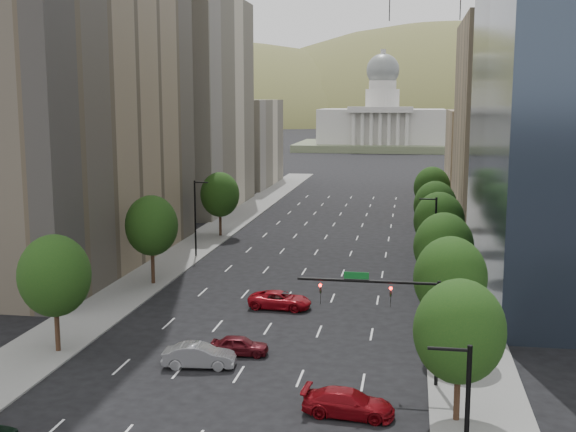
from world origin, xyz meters
The scene contains 24 objects.
sidewalk_left centered at (-15.50, 60.00, 0.07)m, with size 6.00×200.00×0.15m, color slate.
sidewalk_right centered at (15.50, 60.00, 0.07)m, with size 6.00×200.00×0.15m, color slate.
midrise_cream_left centered at (-25.00, 103.00, 17.50)m, with size 14.00×30.00×35.00m, color beige.
filler_left centered at (-25.00, 136.00, 9.00)m, with size 14.00×26.00×18.00m, color beige.
parking_tan_right centered at (25.00, 100.00, 15.00)m, with size 14.00×30.00×30.00m, color #8C7759.
filler_right centered at (25.00, 133.00, 8.00)m, with size 14.00×26.00×16.00m, color #8C7759.
tree_right_0 centered at (14.00, 25.00, 5.39)m, with size 5.20×5.20×8.39m.
tree_right_1 centered at (14.00, 36.00, 5.75)m, with size 5.20×5.20×8.75m.
tree_right_2 centered at (14.00, 48.00, 5.60)m, with size 5.20×5.20×8.61m.
tree_right_3 centered at (14.00, 60.00, 5.89)m, with size 5.20×5.20×8.89m.
tree_right_4 centered at (14.00, 74.00, 5.46)m, with size 5.20×5.20×8.46m.
tree_right_5 centered at (14.00, 90.00, 5.75)m, with size 5.20×5.20×8.75m.
tree_left_0 centered at (-14.00, 32.00, 5.75)m, with size 5.20×5.20×8.75m.
tree_left_1 centered at (-14.00, 52.00, 5.96)m, with size 5.20×5.20×8.97m.
tree_left_2 centered at (-14.00, 78.00, 5.68)m, with size 5.20×5.20×8.68m.
streetlight_rn centered at (13.44, 55.00, 4.84)m, with size 1.70×0.20×9.00m.
streetlight_ln centered at (-13.44, 65.00, 4.84)m, with size 1.70×0.20×9.00m.
traffic_signal centered at (10.53, 30.00, 5.17)m, with size 9.12×0.40×7.38m.
capitol centered at (0.00, 249.71, 8.58)m, with size 60.00×40.00×35.20m.
foothills centered at (34.67, 599.39, -37.78)m, with size 720.00×413.00×263.00m.
car_red_near centered at (7.83, 24.77, 0.78)m, with size 2.20×5.41×1.57m, color maroon.
car_maroon centered at (-0.81, 33.74, 0.71)m, with size 1.67×4.16×1.42m, color #500D14.
car_silver centered at (-3.00, 30.88, 0.82)m, with size 1.74×4.99×1.65m, color gray.
car_red_far centered at (-0.05, 45.86, 0.77)m, with size 2.55×5.53×1.54m, color maroon.
Camera 1 is at (11.13, -15.64, 18.35)m, focal length 45.69 mm.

